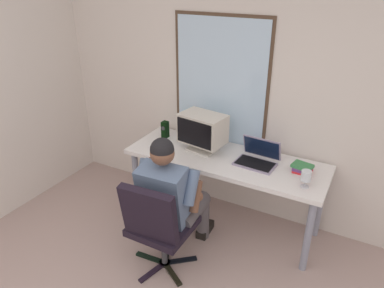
# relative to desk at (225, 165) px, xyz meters

# --- Properties ---
(wall_rear) EXTENTS (4.53, 0.08, 2.54)m
(wall_rear) POSITION_rel_desk_xyz_m (0.12, 0.38, 0.61)
(wall_rear) COLOR silver
(wall_rear) RESTS_ON ground
(desk) EXTENTS (1.88, 0.65, 0.75)m
(desk) POSITION_rel_desk_xyz_m (0.00, 0.00, 0.00)
(desk) COLOR gray
(desk) RESTS_ON ground
(office_chair) EXTENTS (0.54, 0.56, 0.91)m
(office_chair) POSITION_rel_desk_xyz_m (-0.20, -0.88, -0.15)
(office_chair) COLOR black
(office_chair) RESTS_ON ground
(person_seated) EXTENTS (0.55, 0.80, 1.21)m
(person_seated) POSITION_rel_desk_xyz_m (-0.22, -0.62, -0.04)
(person_seated) COLOR #4F4A4E
(person_seated) RESTS_ON ground
(crt_monitor) EXTENTS (0.46, 0.34, 0.37)m
(crt_monitor) POSITION_rel_desk_xyz_m (-0.26, 0.03, 0.31)
(crt_monitor) COLOR beige
(crt_monitor) RESTS_ON desk
(laptop) EXTENTS (0.38, 0.31, 0.22)m
(laptop) POSITION_rel_desk_xyz_m (0.29, 0.06, 0.14)
(laptop) COLOR gray
(laptop) RESTS_ON desk
(wine_glass) EXTENTS (0.08, 0.08, 0.15)m
(wine_glass) POSITION_rel_desk_xyz_m (0.77, -0.16, 0.18)
(wine_glass) COLOR silver
(wine_glass) RESTS_ON desk
(desk_speaker) EXTENTS (0.06, 0.08, 0.18)m
(desk_speaker) POSITION_rel_desk_xyz_m (-0.74, 0.12, 0.17)
(desk_speaker) COLOR black
(desk_speaker) RESTS_ON desk
(book_stack) EXTENTS (0.19, 0.16, 0.07)m
(book_stack) POSITION_rel_desk_xyz_m (0.69, 0.07, 0.12)
(book_stack) COLOR red
(book_stack) RESTS_ON desk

